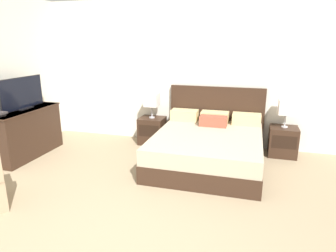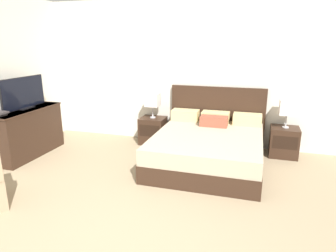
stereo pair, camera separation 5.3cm
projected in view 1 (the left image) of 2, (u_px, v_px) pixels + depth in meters
name	position (u px, v px, depth m)	size (l,w,h in m)	color
ground_plane	(122.00, 247.00, 3.00)	(10.15, 10.15, 0.00)	#998466
wall_back	(193.00, 73.00, 5.78)	(7.16, 0.06, 2.77)	silver
bed	(208.00, 146.00, 5.00)	(1.79, 2.04, 1.16)	#332116
nightstand_left	(152.00, 130.00, 5.99)	(0.48, 0.44, 0.53)	#332116
nightstand_right	(283.00, 141.00, 5.34)	(0.48, 0.44, 0.53)	#332116
table_lamp_left	(152.00, 100.00, 5.83)	(0.26, 0.26, 0.49)	#B7B7BC
table_lamp_right	(287.00, 107.00, 5.18)	(0.26, 0.26, 0.49)	#B7B7BC
dresser	(25.00, 132.00, 5.30)	(0.54, 1.38, 0.85)	#332116
tv	(22.00, 94.00, 5.16)	(0.18, 0.98, 0.55)	black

